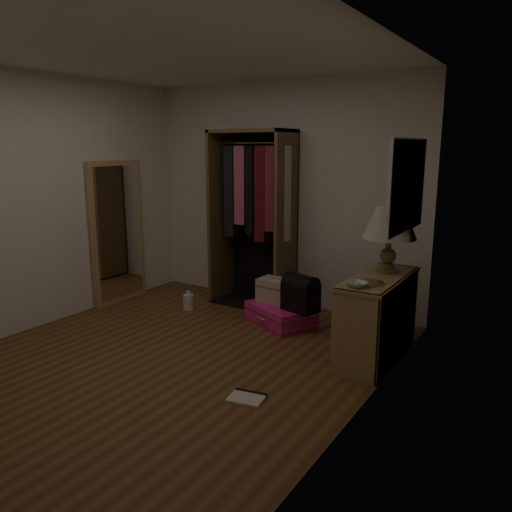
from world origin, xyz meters
name	(u,v)px	position (x,y,z in m)	size (l,w,h in m)	color
ground	(172,358)	(0.00, 0.00, 0.00)	(4.00, 4.00, 0.00)	#5A3519
room_walls	(175,191)	(0.08, 0.04, 1.50)	(3.52, 4.02, 2.60)	silver
console_bookshelf	(378,314)	(1.53, 1.04, 0.39)	(0.42, 1.12, 0.75)	olive
open_wardrobe	(256,205)	(-0.22, 1.77, 1.19)	(0.96, 0.50, 2.05)	brown
floor_mirror	(118,232)	(-1.70, 1.00, 0.85)	(0.06, 0.80, 1.70)	tan
pink_suitcase	(281,314)	(0.39, 1.30, 0.11)	(0.84, 0.74, 0.21)	#E21B79
train_case	(276,290)	(0.28, 1.38, 0.34)	(0.39, 0.28, 0.27)	tan
black_bag	(301,292)	(0.65, 1.24, 0.41)	(0.40, 0.31, 0.39)	black
table_lamp	(390,224)	(1.54, 1.22, 1.19)	(0.62, 0.62, 0.60)	#545B2C
brass_tray	(369,283)	(1.54, 0.75, 0.76)	(0.26, 0.26, 0.01)	#AA7841
ceramic_bowl	(357,284)	(1.49, 0.59, 0.77)	(0.17, 0.17, 0.04)	#A7C9A8
white_jug	(189,302)	(-0.76, 1.15, 0.09)	(0.13, 0.13, 0.22)	silver
floor_book	(247,397)	(0.98, -0.25, 0.01)	(0.30, 0.25, 0.02)	beige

